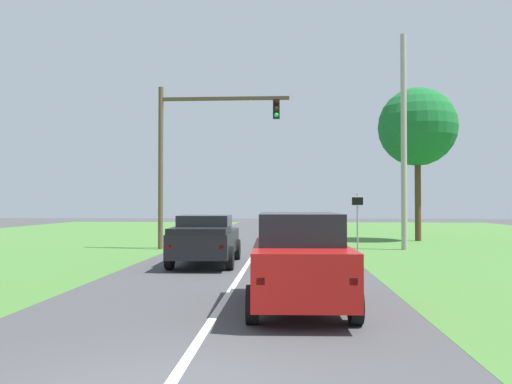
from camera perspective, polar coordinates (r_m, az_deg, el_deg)
ground_plane at (r=17.18m, az=-1.50°, el=-8.69°), size 120.00×120.00×0.00m
red_suv_near at (r=11.38m, az=4.69°, el=-7.16°), size 2.23×4.81×2.02m
pickup_truck_lead at (r=19.31m, az=-5.47°, el=-5.05°), size 2.36×5.37×1.80m
traffic_light at (r=25.87m, az=-6.88°, el=5.21°), size 6.38×0.40×7.91m
keep_moving_sign at (r=25.10m, az=10.92°, el=-2.39°), size 0.60×0.09×2.68m
oak_tree_right at (r=32.95m, az=17.05°, el=6.70°), size 4.63×4.63×9.09m
utility_pole_right at (r=26.40m, az=15.69°, el=5.27°), size 0.28×0.28×10.39m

